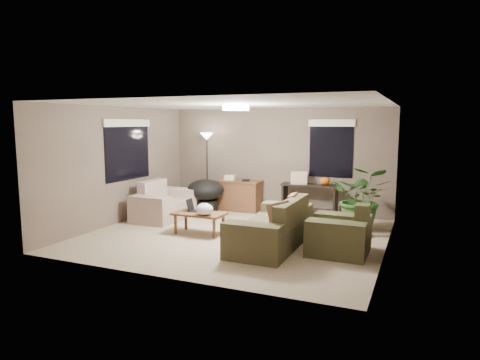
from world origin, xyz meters
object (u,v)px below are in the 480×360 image
at_px(main_sofa, 274,230).
at_px(coffee_table, 199,216).
at_px(houseplant, 362,205).
at_px(papasan_chair, 206,193).
at_px(cat_scratching_post, 364,225).
at_px(loveseat, 164,205).
at_px(armchair, 340,235).
at_px(desk, 239,195).
at_px(console_table, 309,198).
at_px(floor_lamp, 207,145).

bearing_deg(main_sofa, coffee_table, 172.39).
bearing_deg(houseplant, papasan_chair, 176.27).
bearing_deg(cat_scratching_post, loveseat, -177.81).
bearing_deg(armchair, loveseat, 165.42).
height_order(main_sofa, desk, main_sofa).
xyz_separation_m(coffee_table, houseplant, (2.86, 1.61, 0.15)).
distance_m(main_sofa, houseplant, 2.23).
relative_size(loveseat, houseplant, 1.23).
relative_size(loveseat, console_table, 1.23).
relative_size(armchair, cat_scratching_post, 2.00).
bearing_deg(desk, console_table, 1.46).
distance_m(loveseat, floor_lamp, 1.90).
bearing_deg(floor_lamp, armchair, -32.73).
distance_m(armchair, floor_lamp, 4.63).
xyz_separation_m(loveseat, papasan_chair, (0.57, 0.94, 0.17)).
height_order(loveseat, houseplant, houseplant).
bearing_deg(main_sofa, console_table, 90.49).
height_order(armchair, cat_scratching_post, armchair).
bearing_deg(coffee_table, main_sofa, -7.61).
bearing_deg(coffee_table, loveseat, 146.97).
height_order(coffee_table, papasan_chair, papasan_chair).
distance_m(papasan_chair, floor_lamp, 1.21).
relative_size(main_sofa, loveseat, 1.38).
xyz_separation_m(coffee_table, console_table, (1.58, 2.40, 0.08)).
relative_size(main_sofa, console_table, 1.69).
height_order(floor_lamp, houseplant, floor_lamp).
bearing_deg(loveseat, console_table, 26.49).
xyz_separation_m(loveseat, floor_lamp, (0.41, 1.32, 1.30)).
bearing_deg(desk, coffee_table, -85.87).
xyz_separation_m(papasan_chair, cat_scratching_post, (3.82, -0.77, -0.25)).
height_order(main_sofa, console_table, main_sofa).
bearing_deg(cat_scratching_post, floor_lamp, 163.77).
distance_m(armchair, coffee_table, 2.75).
xyz_separation_m(desk, houseplant, (3.03, -0.75, 0.13)).
relative_size(loveseat, floor_lamp, 0.84).
bearing_deg(cat_scratching_post, coffee_table, -160.03).
bearing_deg(houseplant, cat_scratching_post, -77.42).
height_order(coffee_table, houseplant, houseplant).
xyz_separation_m(armchair, cat_scratching_post, (0.23, 1.25, -0.08)).
distance_m(armchair, houseplant, 1.79).
bearing_deg(loveseat, desk, 49.46).
bearing_deg(floor_lamp, cat_scratching_post, -16.23).
height_order(armchair, coffee_table, armchair).
distance_m(loveseat, papasan_chair, 1.11).
height_order(armchair, desk, armchair).
xyz_separation_m(loveseat, houseplant, (4.27, 0.70, 0.21)).
bearing_deg(cat_scratching_post, desk, 157.93).
xyz_separation_m(loveseat, cat_scratching_post, (4.38, 0.17, -0.08)).
relative_size(desk, cat_scratching_post, 2.20).
height_order(armchair, console_table, armchair).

